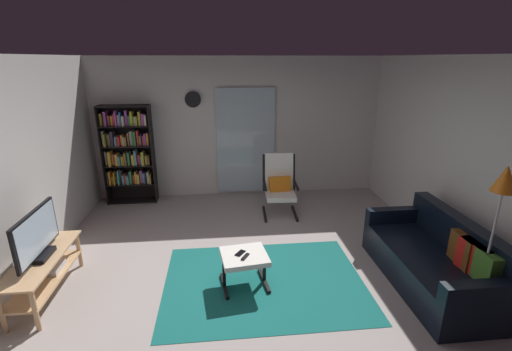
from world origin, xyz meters
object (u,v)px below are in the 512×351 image
leather_sofa (437,262)px  cell_phone (240,253)px  television (37,236)px  bookshelf_near_tv (128,152)px  tv_stand (45,269)px  wall_clock (193,99)px  lounge_armchair (280,183)px  floor_lamp_by_sofa (502,194)px  ottoman (244,260)px  tv_remote (245,257)px

leather_sofa → cell_phone: bearing=174.1°
television → bookshelf_near_tv: size_ratio=0.49×
tv_stand → television: size_ratio=1.42×
television → wall_clock: 3.49m
tv_stand → lounge_armchair: bearing=33.2°
leather_sofa → cell_phone: 2.29m
television → tv_stand: bearing=96.2°
leather_sofa → floor_lamp_by_sofa: floor_lamp_by_sofa is taller
bookshelf_near_tv → lounge_armchair: bookshelf_near_tv is taller
ottoman → floor_lamp_by_sofa: floor_lamp_by_sofa is taller
cell_phone → tv_remote: bearing=-24.7°
television → leather_sofa: television is taller
bookshelf_near_tv → ottoman: (1.89, -2.81, -0.61)m
bookshelf_near_tv → wall_clock: bearing=8.0°
tv_remote → lounge_armchair: bearing=101.3°
ottoman → cell_phone: 0.09m
wall_clock → tv_stand: bearing=-117.7°
bookshelf_near_tv → cell_phone: bearing=-56.4°
cell_phone → floor_lamp_by_sofa: bearing=17.4°
ottoman → floor_lamp_by_sofa: size_ratio=0.35×
ottoman → wall_clock: size_ratio=1.99×
tv_remote → ottoman: bearing=126.8°
tv_remote → wall_clock: wall_clock is taller
lounge_armchair → floor_lamp_by_sofa: size_ratio=0.62×
tv_stand → tv_remote: 2.24m
tv_stand → cell_phone: tv_stand is taller
tv_remote → wall_clock: bearing=134.0°
tv_stand → wall_clock: wall_clock is taller
tv_remote → floor_lamp_by_sofa: size_ratio=0.09×
television → wall_clock: wall_clock is taller
television → floor_lamp_by_sofa: (4.57, -0.82, 0.62)m
cell_phone → lounge_armchair: bearing=104.0°
tv_remote → television: bearing=-152.1°
tv_stand → lounge_armchair: 3.56m
tv_stand → tv_remote: size_ratio=8.65×
bookshelf_near_tv → tv_remote: (1.90, -2.88, -0.53)m
lounge_armchair → ottoman: 2.16m
tv_stand → lounge_armchair: lounge_armchair is taller
ottoman → tv_remote: 0.11m
bookshelf_near_tv → leather_sofa: bookshelf_near_tv is taller
leather_sofa → tv_remote: size_ratio=12.77×
tv_stand → floor_lamp_by_sofa: size_ratio=0.76×
television → ottoman: size_ratio=1.52×
bookshelf_near_tv → lounge_armchair: size_ratio=1.75×
leather_sofa → tv_remote: leather_sofa is taller
cell_phone → floor_lamp_by_sofa: 2.69m
ottoman → floor_lamp_by_sofa: 2.67m
leather_sofa → ottoman: (-2.23, 0.22, 0.04)m
wall_clock → bookshelf_near_tv: bearing=-172.0°
lounge_armchair → ottoman: size_ratio=1.77×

